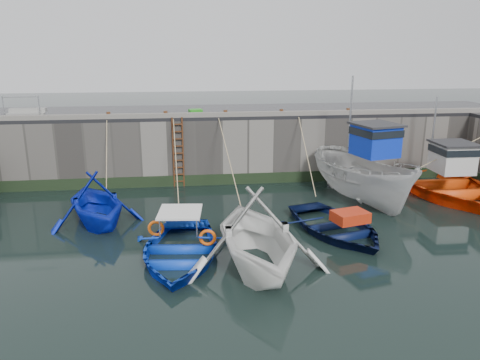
{
  "coord_description": "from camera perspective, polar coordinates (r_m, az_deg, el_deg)",
  "views": [
    {
      "loc": [
        -1.76,
        -10.99,
        6.13
      ],
      "look_at": [
        0.39,
        6.41,
        1.2
      ],
      "focal_mm": 35.0,
      "sensor_mm": 36.0,
      "label": 1
    }
  ],
  "objects": [
    {
      "name": "ground",
      "position": [
        12.71,
        1.83,
        -13.15
      ],
      "size": [
        120.0,
        120.0,
        0.0
      ],
      "primitive_type": "plane",
      "color": "black",
      "rests_on": "ground"
    },
    {
      "name": "quay_back",
      "position": [
        24.01,
        -2.73,
        4.57
      ],
      "size": [
        30.0,
        5.0,
        3.0
      ],
      "primitive_type": "cube",
      "color": "slate",
      "rests_on": "ground"
    },
    {
      "name": "road_back",
      "position": [
        23.75,
        -2.78,
        8.31
      ],
      "size": [
        30.0,
        5.0,
        0.16
      ],
      "primitive_type": "cube",
      "color": "black",
      "rests_on": "quay_back"
    },
    {
      "name": "kerb_back",
      "position": [
        21.41,
        -2.3,
        7.99
      ],
      "size": [
        30.0,
        0.3,
        0.2
      ],
      "primitive_type": "cube",
      "color": "slate",
      "rests_on": "road_back"
    },
    {
      "name": "algae_back",
      "position": [
        21.83,
        -2.17,
        0.07
      ],
      "size": [
        30.0,
        0.08,
        0.5
      ],
      "primitive_type": "cube",
      "color": "black",
      "rests_on": "ground"
    },
    {
      "name": "ladder",
      "position": [
        21.39,
        -7.55,
        3.32
      ],
      "size": [
        0.51,
        0.08,
        3.2
      ],
      "color": "#3F1E0F",
      "rests_on": "ground"
    },
    {
      "name": "boat_near_white",
      "position": [
        17.94,
        -17.02,
        -5.0
      ],
      "size": [
        4.89,
        5.21,
        2.2
      ],
      "primitive_type": "imported",
      "rotation": [
        0.0,
        0.0,
        0.38
      ],
      "color": "#0D25CB",
      "rests_on": "ground"
    },
    {
      "name": "boat_near_white_rope",
      "position": [
        21.18,
        -15.49,
        -1.7
      ],
      "size": [
        0.04,
        3.25,
        3.1
      ],
      "primitive_type": null,
      "color": "tan",
      "rests_on": "ground"
    },
    {
      "name": "boat_near_blue",
      "position": [
        14.58,
        -7.36,
        -9.3
      ],
      "size": [
        3.94,
        5.18,
        1.0
      ],
      "primitive_type": "imported",
      "rotation": [
        0.0,
        0.0,
        -0.1
      ],
      "color": "#0D3BCB",
      "rests_on": "ground"
    },
    {
      "name": "boat_near_blue_rope",
      "position": [
        19.36,
        -7.35,
        -2.89
      ],
      "size": [
        0.04,
        5.87,
        3.1
      ],
      "primitive_type": null,
      "color": "tan",
      "rests_on": "ground"
    },
    {
      "name": "boat_near_blacktrim",
      "position": [
        13.81,
        1.96,
        -10.65
      ],
      "size": [
        4.79,
        5.42,
        2.68
      ],
      "primitive_type": "imported",
      "rotation": [
        0.0,
        0.0,
        0.08
      ],
      "color": "white",
      "rests_on": "ground"
    },
    {
      "name": "boat_near_blacktrim_rope",
      "position": [
        18.98,
        -0.69,
        -3.14
      ],
      "size": [
        0.04,
        6.79,
        3.1
      ],
      "primitive_type": null,
      "color": "tan",
      "rests_on": "ground"
    },
    {
      "name": "boat_near_navy",
      "position": [
        16.66,
        11.53,
        -6.22
      ],
      "size": [
        4.4,
        5.35,
        0.96
      ],
      "primitive_type": "imported",
      "rotation": [
        0.0,
        0.0,
        0.26
      ],
      "color": "#091339",
      "rests_on": "ground"
    },
    {
      "name": "boat_near_navy_rope",
      "position": [
        20.66,
        7.69,
        -1.7
      ],
      "size": [
        0.04,
        4.67,
        3.1
      ],
      "primitive_type": null,
      "color": "tan",
      "rests_on": "ground"
    },
    {
      "name": "boat_far_white",
      "position": [
        19.94,
        14.87,
        0.32
      ],
      "size": [
        3.76,
        6.61,
        5.41
      ],
      "rotation": [
        0.0,
        0.0,
        0.24
      ],
      "color": "silver",
      "rests_on": "ground"
    },
    {
      "name": "boat_far_orange",
      "position": [
        22.39,
        23.43,
        -0.28
      ],
      "size": [
        5.1,
        7.05,
        4.44
      ],
      "rotation": [
        0.0,
        0.0,
        -0.02
      ],
      "color": "#FA480D",
      "rests_on": "ground"
    },
    {
      "name": "fish_crate",
      "position": [
        21.92,
        -5.45,
        8.23
      ],
      "size": [
        0.67,
        0.55,
        0.29
      ],
      "primitive_type": "cube",
      "rotation": [
        0.0,
        0.0,
        0.24
      ],
      "color": "#24971B",
      "rests_on": "road_back"
    },
    {
      "name": "railing",
      "position": [
        23.48,
        -24.55,
        7.53
      ],
      "size": [
        1.6,
        1.05,
        1.0
      ],
      "color": "#A5A8AD",
      "rests_on": "road_back"
    },
    {
      "name": "bollard_a",
      "position": [
        21.67,
        -15.73,
        7.62
      ],
      "size": [
        0.18,
        0.18,
        0.28
      ],
      "primitive_type": "cylinder",
      "color": "#3F1E0F",
      "rests_on": "road_back"
    },
    {
      "name": "bollard_b",
      "position": [
        21.44,
        -9.06,
        7.93
      ],
      "size": [
        0.18,
        0.18,
        0.28
      ],
      "primitive_type": "cylinder",
      "color": "#3F1E0F",
      "rests_on": "road_back"
    },
    {
      "name": "bollard_c",
      "position": [
        21.52,
        -1.79,
        8.14
      ],
      "size": [
        0.18,
        0.18,
        0.28
      ],
      "primitive_type": "cylinder",
      "color": "#3F1E0F",
      "rests_on": "road_back"
    },
    {
      "name": "bollard_d",
      "position": [
        21.91,
        5.07,
        8.23
      ],
      "size": [
        0.18,
        0.18,
        0.28
      ],
      "primitive_type": "cylinder",
      "color": "#3F1E0F",
      "rests_on": "road_back"
    },
    {
      "name": "bollard_e",
      "position": [
        22.79,
        13.04,
        8.18
      ],
      "size": [
        0.18,
        0.18,
        0.28
      ],
      "primitive_type": "cylinder",
      "color": "#3F1E0F",
      "rests_on": "road_back"
    }
  ]
}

